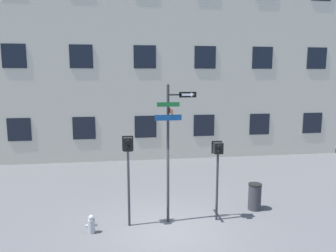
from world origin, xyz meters
name	(u,v)px	position (x,y,z in m)	size (l,w,h in m)	color
ground_plane	(167,229)	(0.00, 0.00, 0.00)	(60.00, 60.00, 0.00)	#515154
building_facade	(144,57)	(0.00, 8.99, 5.87)	(24.00, 0.64, 11.73)	beige
street_sign_pole	(170,141)	(0.19, 0.52, 2.76)	(1.35, 1.06, 4.59)	#2D2D33
pedestrian_signal_left	(128,157)	(-1.18, 0.41, 2.32)	(0.35, 0.40, 2.97)	#2D2D33
pedestrian_signal_right	(218,160)	(1.77, 0.42, 2.11)	(0.36, 0.40, 2.72)	#2D2D33
fire_hydrant	(91,224)	(-2.36, 0.08, 0.28)	(0.37, 0.21, 0.59)	#A5A5A8
trash_bin	(255,197)	(3.40, 1.07, 0.49)	(0.49, 0.49, 0.98)	#333338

